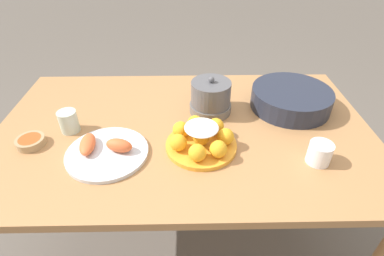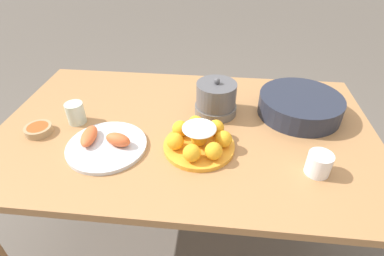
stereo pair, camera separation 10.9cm
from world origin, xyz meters
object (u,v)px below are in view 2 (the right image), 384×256
Objects in this scene: dining_table at (186,144)px; cup_far at (76,113)px; sauce_bowl at (38,129)px; serving_bowl at (300,105)px; cake_plate at (199,139)px; warming_pot at (216,99)px; seafood_platter at (106,144)px; cup_near at (319,164)px.

cup_far is at bearing -178.18° from dining_table.
serving_bowl is at bearing 13.20° from sauce_bowl.
cake_plate is 0.61m from sauce_bowl.
warming_pot is at bearing -175.77° from serving_bowl.
serving_bowl reaches higher than sauce_bowl.
dining_table is 5.14× the size of seafood_platter.
serving_bowl is 3.31× the size of sauce_bowl.
sauce_bowl is 1.28× the size of cup_near.
sauce_bowl is 0.15m from cup_far.
warming_pot reaches higher than cup_near.
dining_table is 17.13× the size of cup_far.
seafood_platter is (0.28, -0.06, -0.00)m from sauce_bowl.
cup_far is (-0.49, 0.11, 0.01)m from cake_plate.
warming_pot reaches higher than dining_table.
cup_near is 0.92× the size of cup_far.
seafood_platter reaches higher than dining_table.
serving_bowl reaches higher than cup_near.
dining_table is 14.53× the size of sauce_bowl.
cake_plate is 0.47m from serving_bowl.
cup_far reaches higher than dining_table.
serving_bowl is 0.34m from cup_near.
cake_plate is 0.51m from cup_far.
dining_table is 4.39× the size of serving_bowl.
warming_pot is at bearing 17.63° from sauce_bowl.
cup_far reaches higher than seafood_platter.
warming_pot is at bearing 13.05° from cup_far.
cup_near reaches higher than sauce_bowl.
serving_bowl is 0.34m from warming_pot.
cup_near is at bearing -12.20° from cup_far.
cake_plate reaches higher than dining_table.
warming_pot is at bearing 35.02° from seafood_platter.
cake_plate reaches higher than cup_near.
sauce_bowl is at bearing -166.80° from serving_bowl.
serving_bowl is 1.17× the size of seafood_platter.
serving_bowl is at bearing 33.59° from cake_plate.
seafood_platter is 3.33× the size of cup_far.
cake_plate is at bearing -62.37° from dining_table.
warming_pot is (-0.34, 0.32, 0.03)m from cup_near.
serving_bowl is (0.45, 0.14, 0.13)m from dining_table.
cup_far reaches higher than cup_near.
warming_pot is (0.38, 0.26, 0.05)m from seafood_platter.
warming_pot reaches higher than serving_bowl.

